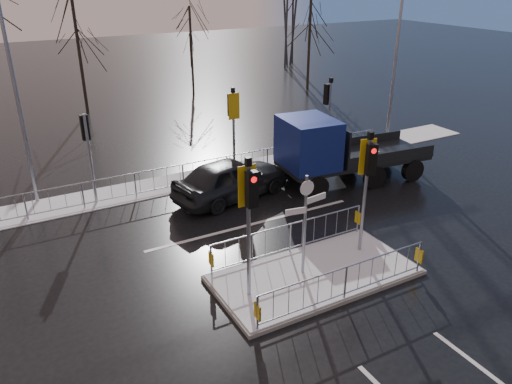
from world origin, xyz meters
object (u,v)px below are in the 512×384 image
street_lamp_right (397,56)px  traffic_island (315,265)px  flatbed_truck (327,150)px  street_lamp_left (17,87)px  car_far_lane (231,178)px

street_lamp_right → traffic_island: bearing=-141.3°
flatbed_truck → street_lamp_right: 7.54m
traffic_island → street_lamp_left: size_ratio=0.73×
street_lamp_right → street_lamp_left: bearing=176.6°
flatbed_truck → traffic_island: bearing=-128.7°
street_lamp_right → street_lamp_left: (-17.00, 1.00, 0.10)m
flatbed_truck → street_lamp_right: (6.27, 3.11, 2.81)m
car_far_lane → street_lamp_right: (10.25, 2.30, 3.57)m
traffic_island → street_lamp_right: (10.58, 8.49, 4.00)m
traffic_island → flatbed_truck: 7.00m
flatbed_truck → street_lamp_right: bearing=26.4°
traffic_island → car_far_lane: size_ratio=1.25×
car_far_lane → street_lamp_right: street_lamp_right is taller
flatbed_truck → car_far_lane: bearing=168.5°
car_far_lane → flatbed_truck: (3.99, -0.81, 0.76)m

